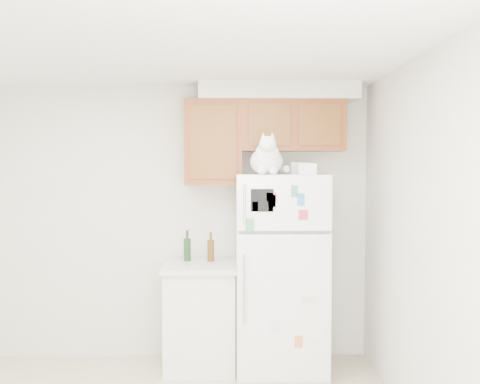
{
  "coord_description": "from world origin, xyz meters",
  "views": [
    {
      "loc": [
        0.67,
        -3.17,
        1.78
      ],
      "look_at": [
        0.73,
        1.55,
        1.55
      ],
      "focal_mm": 42.0,
      "sensor_mm": 36.0,
      "label": 1
    }
  ],
  "objects_px": {
    "storage_box_front": "(308,169)",
    "bottle_green": "(187,246)",
    "cat": "(267,159)",
    "base_counter": "(201,316)",
    "storage_box_back": "(300,168)",
    "bottle_amber": "(211,247)",
    "refrigerator": "(281,273)"
  },
  "relations": [
    {
      "from": "storage_box_front",
      "to": "bottle_green",
      "type": "bearing_deg",
      "value": 172.58
    },
    {
      "from": "cat",
      "to": "bottle_green",
      "type": "relative_size",
      "value": 1.74
    },
    {
      "from": "base_counter",
      "to": "storage_box_back",
      "type": "bearing_deg",
      "value": -1.06
    },
    {
      "from": "cat",
      "to": "storage_box_front",
      "type": "relative_size",
      "value": 3.19
    },
    {
      "from": "base_counter",
      "to": "bottle_amber",
      "type": "height_order",
      "value": "bottle_amber"
    },
    {
      "from": "refrigerator",
      "to": "base_counter",
      "type": "relative_size",
      "value": 1.85
    },
    {
      "from": "refrigerator",
      "to": "bottle_green",
      "type": "bearing_deg",
      "value": 165.28
    },
    {
      "from": "base_counter",
      "to": "cat",
      "type": "height_order",
      "value": "cat"
    },
    {
      "from": "storage_box_front",
      "to": "bottle_amber",
      "type": "relative_size",
      "value": 0.57
    },
    {
      "from": "storage_box_front",
      "to": "bottle_amber",
      "type": "distance_m",
      "value": 1.12
    },
    {
      "from": "refrigerator",
      "to": "cat",
      "type": "xyz_separation_m",
      "value": [
        -0.13,
        -0.23,
        0.97
      ]
    },
    {
      "from": "refrigerator",
      "to": "cat",
      "type": "distance_m",
      "value": 1.01
    },
    {
      "from": "cat",
      "to": "storage_box_back",
      "type": "xyz_separation_m",
      "value": [
        0.3,
        0.29,
        -0.08
      ]
    },
    {
      "from": "storage_box_front",
      "to": "base_counter",
      "type": "bearing_deg",
      "value": 178.49
    },
    {
      "from": "bottle_green",
      "to": "bottle_amber",
      "type": "height_order",
      "value": "bottle_green"
    },
    {
      "from": "cat",
      "to": "storage_box_back",
      "type": "bearing_deg",
      "value": 43.98
    },
    {
      "from": "cat",
      "to": "storage_box_back",
      "type": "relative_size",
      "value": 2.65
    },
    {
      "from": "cat",
      "to": "storage_box_front",
      "type": "distance_m",
      "value": 0.38
    },
    {
      "from": "base_counter",
      "to": "bottle_amber",
      "type": "relative_size",
      "value": 3.53
    },
    {
      "from": "storage_box_front",
      "to": "refrigerator",
      "type": "bearing_deg",
      "value": 161.71
    },
    {
      "from": "refrigerator",
      "to": "storage_box_back",
      "type": "relative_size",
      "value": 9.44
    },
    {
      "from": "base_counter",
      "to": "storage_box_back",
      "type": "relative_size",
      "value": 5.11
    },
    {
      "from": "base_counter",
      "to": "bottle_green",
      "type": "xyz_separation_m",
      "value": [
        -0.13,
        0.14,
        0.6
      ]
    },
    {
      "from": "base_counter",
      "to": "bottle_amber",
      "type": "bearing_deg",
      "value": 54.49
    },
    {
      "from": "cat",
      "to": "bottle_green",
      "type": "bearing_deg",
      "value": 146.71
    },
    {
      "from": "bottle_green",
      "to": "bottle_amber",
      "type": "distance_m",
      "value": 0.21
    },
    {
      "from": "refrigerator",
      "to": "bottle_amber",
      "type": "distance_m",
      "value": 0.67
    },
    {
      "from": "refrigerator",
      "to": "bottle_green",
      "type": "xyz_separation_m",
      "value": [
        -0.82,
        0.21,
        0.21
      ]
    },
    {
      "from": "cat",
      "to": "bottle_green",
      "type": "height_order",
      "value": "cat"
    },
    {
      "from": "base_counter",
      "to": "storage_box_front",
      "type": "xyz_separation_m",
      "value": [
        0.9,
        -0.19,
        1.28
      ]
    },
    {
      "from": "refrigerator",
      "to": "bottle_green",
      "type": "relative_size",
      "value": 6.18
    },
    {
      "from": "base_counter",
      "to": "storage_box_front",
      "type": "bearing_deg",
      "value": -11.93
    }
  ]
}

